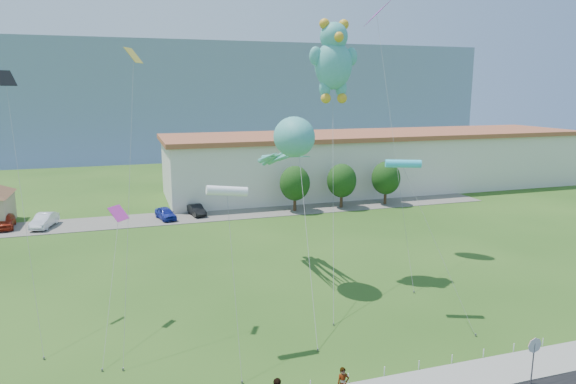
{
  "coord_description": "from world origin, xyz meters",
  "views": [
    {
      "loc": [
        -8.88,
        -22.37,
        14.29
      ],
      "look_at": [
        0.84,
        8.0,
        7.88
      ],
      "focal_mm": 32.0,
      "sensor_mm": 36.0,
      "label": 1
    }
  ],
  "objects_px": {
    "stop_sign": "(534,350)",
    "parked_car_silver": "(44,220)",
    "teddy_bear_kite": "(334,59)",
    "warehouse": "(377,160)",
    "pedestrian_left": "(343,383)",
    "parked_car_blue": "(166,213)",
    "parked_car_red": "(5,221)",
    "parked_car_black": "(196,210)",
    "octopus_kite": "(289,145)"
  },
  "relations": [
    {
      "from": "pedestrian_left",
      "to": "parked_car_blue",
      "type": "height_order",
      "value": "pedestrian_left"
    },
    {
      "from": "warehouse",
      "to": "parked_car_silver",
      "type": "height_order",
      "value": "warehouse"
    },
    {
      "from": "warehouse",
      "to": "octopus_kite",
      "type": "distance_m",
      "value": 39.33
    },
    {
      "from": "stop_sign",
      "to": "parked_car_blue",
      "type": "height_order",
      "value": "stop_sign"
    },
    {
      "from": "warehouse",
      "to": "teddy_bear_kite",
      "type": "xyz_separation_m",
      "value": [
        -19.94,
        -30.62,
        12.32
      ]
    },
    {
      "from": "pedestrian_left",
      "to": "teddy_bear_kite",
      "type": "relative_size",
      "value": 0.08
    },
    {
      "from": "stop_sign",
      "to": "parked_car_red",
      "type": "distance_m",
      "value": 50.51
    },
    {
      "from": "pedestrian_left",
      "to": "octopus_kite",
      "type": "height_order",
      "value": "octopus_kite"
    },
    {
      "from": "pedestrian_left",
      "to": "teddy_bear_kite",
      "type": "bearing_deg",
      "value": 77.55
    },
    {
      "from": "parked_car_black",
      "to": "octopus_kite",
      "type": "bearing_deg",
      "value": -90.1
    },
    {
      "from": "parked_car_blue",
      "to": "octopus_kite",
      "type": "relative_size",
      "value": 0.23
    },
    {
      "from": "stop_sign",
      "to": "pedestrian_left",
      "type": "height_order",
      "value": "stop_sign"
    },
    {
      "from": "stop_sign",
      "to": "parked_car_silver",
      "type": "height_order",
      "value": "stop_sign"
    },
    {
      "from": "parked_car_blue",
      "to": "octopus_kite",
      "type": "height_order",
      "value": "octopus_kite"
    },
    {
      "from": "warehouse",
      "to": "stop_sign",
      "type": "distance_m",
      "value": 51.0
    },
    {
      "from": "stop_sign",
      "to": "parked_car_black",
      "type": "xyz_separation_m",
      "value": [
        -10.94,
        39.67,
        -1.2
      ]
    },
    {
      "from": "pedestrian_left",
      "to": "octopus_kite",
      "type": "xyz_separation_m",
      "value": [
        2.39,
        15.67,
        9.39
      ]
    },
    {
      "from": "parked_car_blue",
      "to": "warehouse",
      "type": "bearing_deg",
      "value": 2.56
    },
    {
      "from": "octopus_kite",
      "to": "teddy_bear_kite",
      "type": "relative_size",
      "value": 0.86
    },
    {
      "from": "pedestrian_left",
      "to": "warehouse",
      "type": "bearing_deg",
      "value": 68.87
    },
    {
      "from": "stop_sign",
      "to": "octopus_kite",
      "type": "height_order",
      "value": "octopus_kite"
    },
    {
      "from": "warehouse",
      "to": "octopus_kite",
      "type": "xyz_separation_m",
      "value": [
        -23.49,
        -30.94,
        6.14
      ]
    },
    {
      "from": "stop_sign",
      "to": "parked_car_red",
      "type": "xyz_separation_m",
      "value": [
        -30.71,
        40.09,
        -1.07
      ]
    },
    {
      "from": "pedestrian_left",
      "to": "stop_sign",
      "type": "bearing_deg",
      "value": -1.78
    },
    {
      "from": "warehouse",
      "to": "pedestrian_left",
      "type": "xyz_separation_m",
      "value": [
        -25.87,
        -46.61,
        -3.24
      ]
    },
    {
      "from": "octopus_kite",
      "to": "teddy_bear_kite",
      "type": "height_order",
      "value": "teddy_bear_kite"
    },
    {
      "from": "stop_sign",
      "to": "parked_car_black",
      "type": "relative_size",
      "value": 0.67
    },
    {
      "from": "parked_car_blue",
      "to": "octopus_kite",
      "type": "bearing_deg",
      "value": -85.12
    },
    {
      "from": "stop_sign",
      "to": "teddy_bear_kite",
      "type": "xyz_separation_m",
      "value": [
        -3.44,
        17.59,
        14.57
      ]
    },
    {
      "from": "parked_car_silver",
      "to": "parked_car_red",
      "type": "bearing_deg",
      "value": -178.61
    },
    {
      "from": "parked_car_black",
      "to": "parked_car_silver",
      "type": "bearing_deg",
      "value": 171.57
    },
    {
      "from": "pedestrian_left",
      "to": "octopus_kite",
      "type": "bearing_deg",
      "value": 89.24
    },
    {
      "from": "pedestrian_left",
      "to": "parked_car_silver",
      "type": "distance_m",
      "value": 41.48
    },
    {
      "from": "pedestrian_left",
      "to": "parked_car_blue",
      "type": "distance_m",
      "value": 37.61
    },
    {
      "from": "warehouse",
      "to": "parked_car_red",
      "type": "relative_size",
      "value": 14.09
    },
    {
      "from": "teddy_bear_kite",
      "to": "warehouse",
      "type": "bearing_deg",
      "value": 56.92
    },
    {
      "from": "stop_sign",
      "to": "parked_car_blue",
      "type": "xyz_separation_m",
      "value": [
        -14.47,
        38.86,
        -1.15
      ]
    },
    {
      "from": "stop_sign",
      "to": "warehouse",
      "type": "bearing_deg",
      "value": 71.1
    },
    {
      "from": "parked_car_red",
      "to": "parked_car_silver",
      "type": "xyz_separation_m",
      "value": [
        3.84,
        -0.88,
        -0.01
      ]
    },
    {
      "from": "warehouse",
      "to": "stop_sign",
      "type": "xyz_separation_m",
      "value": [
        -16.5,
        -48.21,
        -2.26
      ]
    },
    {
      "from": "parked_car_red",
      "to": "teddy_bear_kite",
      "type": "xyz_separation_m",
      "value": [
        27.27,
        -22.5,
        15.64
      ]
    },
    {
      "from": "warehouse",
      "to": "parked_car_black",
      "type": "relative_size",
      "value": 16.43
    },
    {
      "from": "pedestrian_left",
      "to": "parked_car_silver",
      "type": "height_order",
      "value": "pedestrian_left"
    },
    {
      "from": "pedestrian_left",
      "to": "parked_car_red",
      "type": "bearing_deg",
      "value": 126.91
    },
    {
      "from": "warehouse",
      "to": "parked_car_silver",
      "type": "distance_m",
      "value": 44.42
    },
    {
      "from": "pedestrian_left",
      "to": "teddy_bear_kite",
      "type": "height_order",
      "value": "teddy_bear_kite"
    },
    {
      "from": "parked_car_silver",
      "to": "octopus_kite",
      "type": "xyz_separation_m",
      "value": [
        19.88,
        -21.94,
        9.48
      ]
    },
    {
      "from": "octopus_kite",
      "to": "parked_car_blue",
      "type": "bearing_deg",
      "value": 109.12
    },
    {
      "from": "parked_car_red",
      "to": "teddy_bear_kite",
      "type": "height_order",
      "value": "teddy_bear_kite"
    },
    {
      "from": "parked_car_red",
      "to": "teddy_bear_kite",
      "type": "distance_m",
      "value": 38.66
    }
  ]
}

